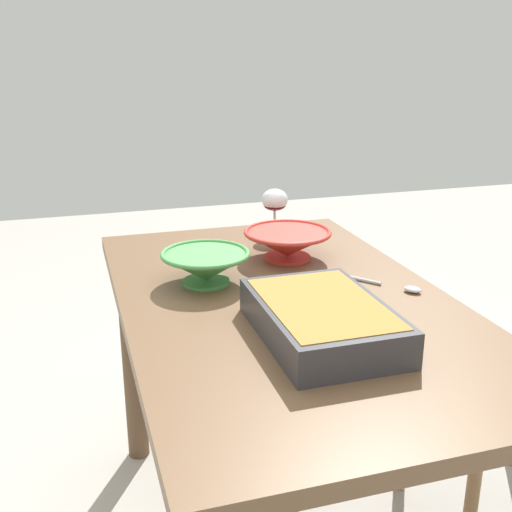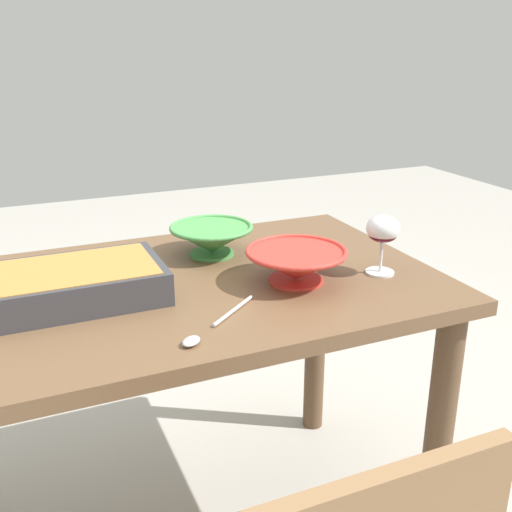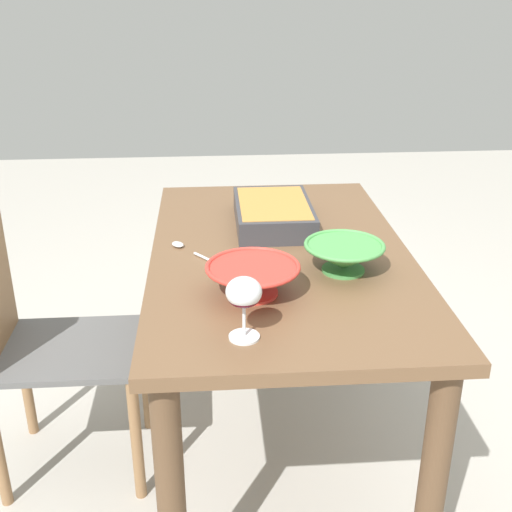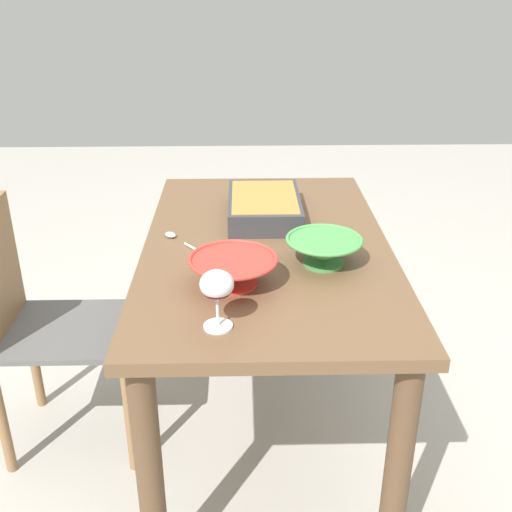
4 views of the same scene
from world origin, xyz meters
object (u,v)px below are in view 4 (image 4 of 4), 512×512
casserole_dish (266,206)px  small_bowl (233,269)px  mixing_bowl (324,249)px  serving_spoon (181,241)px  chair (44,322)px  dining_table (266,279)px  wine_glass (217,288)px

casserole_dish → small_bowl: small_bowl is taller
mixing_bowl → serving_spoon: (-0.16, -0.43, -0.04)m
chair → small_bowl: bearing=65.9°
serving_spoon → chair: bearing=-90.6°
dining_table → mixing_bowl: 0.29m
chair → wine_glass: bearing=50.2°
chair → wine_glass: size_ratio=5.79×
mixing_bowl → serving_spoon: mixing_bowl is taller
wine_glass → small_bowl: size_ratio=0.62×
casserole_dish → small_bowl: size_ratio=1.52×
dining_table → serving_spoon: 0.30m
wine_glass → mixing_bowl: size_ratio=0.68×
casserole_dish → mixing_bowl: 0.41m
wine_glass → mixing_bowl: 0.46m
chair → casserole_dish: size_ratio=2.36×
dining_table → wine_glass: (0.50, -0.14, 0.24)m
mixing_bowl → casserole_dish: bearing=-157.5°
wine_glass → small_bowl: wine_glass is taller
chair → small_bowl: 0.79m
dining_table → wine_glass: 0.57m
small_bowl → mixing_bowl: bearing=115.0°
dining_table → wine_glass: size_ratio=8.47×
dining_table → casserole_dish: 0.28m
mixing_bowl → serving_spoon: size_ratio=1.02×
mixing_bowl → chair: bearing=-100.4°
wine_glass → serving_spoon: size_ratio=0.69×
casserole_dish → mixing_bowl: bearing=22.5°
serving_spoon → dining_table: bearing=88.8°
dining_table → mixing_bowl: bearing=45.6°
small_bowl → serving_spoon: 0.34m
dining_table → serving_spoon: bearing=-91.2°
dining_table → mixing_bowl: mixing_bowl is taller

